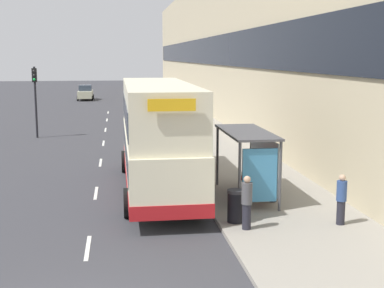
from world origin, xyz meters
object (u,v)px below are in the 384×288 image
at_px(double_decker_bus_near, 158,135).
at_px(car_0, 85,93).
at_px(bus_shelter, 253,152).
at_px(pedestrian_2, 269,168).
at_px(pedestrian_3, 341,199).
at_px(pedestrian_at_shelter, 247,202).
at_px(pedestrian_1, 273,179).
at_px(traffic_light_far_kerb, 35,90).
at_px(litter_bin, 236,206).

xyz_separation_m(double_decker_bus_near, car_0, (-5.43, 46.14, -1.39)).
distance_m(bus_shelter, pedestrian_2, 1.56).
bearing_deg(pedestrian_3, pedestrian_at_shelter, -179.04).
relative_size(pedestrian_1, traffic_light_far_kerb, 0.36).
bearing_deg(litter_bin, car_0, 98.37).
bearing_deg(litter_bin, pedestrian_3, -12.13).
relative_size(pedestrian_2, traffic_light_far_kerb, 0.39).
bearing_deg(traffic_light_far_kerb, bus_shelter, -59.73).
relative_size(double_decker_bus_near, pedestrian_3, 6.93).
bearing_deg(car_0, pedestrian_3, 101.70).
bearing_deg(bus_shelter, pedestrian_3, -59.41).
xyz_separation_m(double_decker_bus_near, pedestrian_2, (4.19, -1.20, -1.21)).
xyz_separation_m(car_0, traffic_light_far_kerb, (-1.44, -30.91, 2.25)).
relative_size(pedestrian_1, litter_bin, 1.59).
distance_m(car_0, pedestrian_2, 48.31).
height_order(pedestrian_at_shelter, litter_bin, pedestrian_at_shelter).
xyz_separation_m(pedestrian_at_shelter, pedestrian_1, (1.69, 2.93, 0.00)).
height_order(car_0, litter_bin, car_0).
xyz_separation_m(bus_shelter, pedestrian_at_shelter, (-1.05, -3.40, -0.89)).
relative_size(bus_shelter, pedestrian_1, 2.52).
bearing_deg(pedestrian_1, pedestrian_2, 80.30).
relative_size(litter_bin, traffic_light_far_kerb, 0.22).
bearing_deg(pedestrian_at_shelter, bus_shelter, 72.89).
relative_size(car_0, pedestrian_2, 2.34).
distance_m(double_decker_bus_near, car_0, 46.48).
xyz_separation_m(litter_bin, traffic_light_far_kerb, (-8.95, 20.09, 2.48)).
bearing_deg(traffic_light_far_kerb, double_decker_bus_near, -65.71).
height_order(pedestrian_2, litter_bin, pedestrian_2).
distance_m(pedestrian_1, pedestrian_3, 3.17).
height_order(pedestrian_1, traffic_light_far_kerb, traffic_light_far_kerb).
xyz_separation_m(car_0, pedestrian_3, (10.71, -51.69, 0.06)).
bearing_deg(pedestrian_at_shelter, pedestrian_1, 59.97).
relative_size(car_0, traffic_light_far_kerb, 0.92).
relative_size(bus_shelter, litter_bin, 4.00).
distance_m(double_decker_bus_near, pedestrian_3, 7.77).
distance_m(pedestrian_at_shelter, pedestrian_1, 3.38).
xyz_separation_m(car_0, pedestrian_2, (9.63, -47.34, 0.18)).
relative_size(double_decker_bus_near, car_0, 2.58).
relative_size(pedestrian_3, traffic_light_far_kerb, 0.34).
height_order(bus_shelter, pedestrian_at_shelter, bus_shelter).
height_order(car_0, pedestrian_at_shelter, car_0).
relative_size(car_0, pedestrian_1, 2.58).
bearing_deg(pedestrian_1, traffic_light_far_kerb, 121.14).
relative_size(pedestrian_3, litter_bin, 1.52).
xyz_separation_m(bus_shelter, traffic_light_far_kerb, (-10.17, 17.43, 1.27)).
distance_m(car_0, traffic_light_far_kerb, 31.02).
height_order(bus_shelter, litter_bin, bus_shelter).
height_order(litter_bin, traffic_light_far_kerb, traffic_light_far_kerb).
bearing_deg(pedestrian_at_shelter, pedestrian_3, 0.96).
distance_m(double_decker_bus_near, pedestrian_at_shelter, 6.17).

